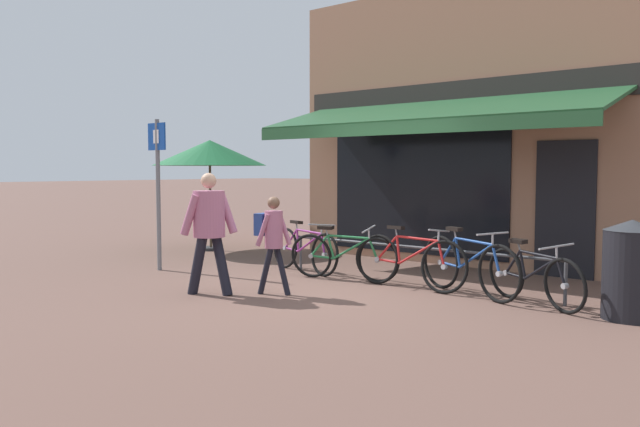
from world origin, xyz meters
TOP-DOWN VIEW (x-y plane):
  - ground_plane at (0.00, 0.00)m, footprint 160.00×160.00m
  - shop_front at (0.25, 4.65)m, footprint 6.41×4.71m
  - bike_rack_rail at (0.72, 1.14)m, footprint 4.38×0.04m
  - bicycle_purple at (-1.25, 1.02)m, footprint 1.74×0.57m
  - bicycle_green at (-0.29, 0.81)m, footprint 1.73×0.59m
  - bicycle_red at (0.80, 0.90)m, footprint 1.82×0.52m
  - bicycle_blue at (1.66, 0.96)m, footprint 1.74×0.79m
  - bicycle_black at (2.55, 0.91)m, footprint 1.51×0.86m
  - pedestrian_adult at (-1.01, -1.16)m, footprint 0.58×0.67m
  - pedestrian_child at (-0.38, -0.62)m, footprint 0.48×0.42m
  - litter_bin at (3.64, 0.88)m, footprint 0.60×0.60m
  - parking_sign at (-3.21, -0.36)m, footprint 0.44×0.07m
  - cafe_parasol at (-4.54, 1.88)m, footprint 2.31×2.31m

SIDE VIEW (x-z plane):
  - ground_plane at x=0.00m, z-range 0.00..0.00m
  - bicycle_black at x=2.55m, z-range -0.05..0.76m
  - bicycle_green at x=-0.29m, z-range -0.05..0.78m
  - bicycle_purple at x=-1.25m, z-range -0.05..0.78m
  - bicycle_red at x=0.80m, z-range -0.05..0.83m
  - bicycle_blue at x=1.66m, z-range -0.04..0.84m
  - bike_rack_rail at x=0.72m, z-range 0.20..0.77m
  - litter_bin at x=3.64m, z-range 0.00..1.11m
  - pedestrian_child at x=-0.38m, z-range 0.17..1.48m
  - pedestrian_adult at x=-1.01m, z-range 0.16..1.79m
  - parking_sign at x=-3.21m, z-range 0.28..2.75m
  - cafe_parasol at x=-4.54m, z-range 0.86..3.12m
  - shop_front at x=0.25m, z-range 0.00..4.84m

